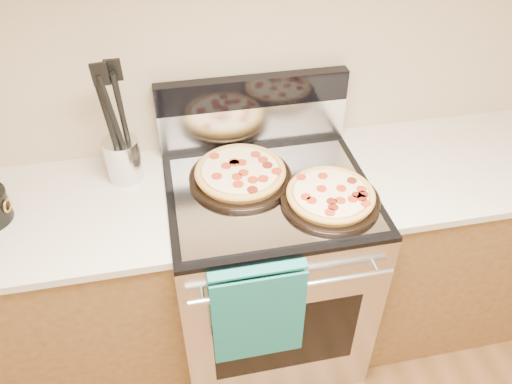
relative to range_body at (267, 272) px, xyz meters
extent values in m
plane|color=#C9B591|center=(0.00, 0.35, 0.90)|extent=(4.00, 0.00, 4.00)
cube|color=#B7B7BC|center=(0.00, 0.00, 0.00)|extent=(0.76, 0.68, 0.90)
cube|color=black|center=(0.00, -0.34, 0.00)|extent=(0.56, 0.01, 0.40)
cube|color=black|center=(0.00, 0.00, 0.46)|extent=(0.76, 0.68, 0.02)
cube|color=silver|center=(0.00, 0.31, 0.56)|extent=(0.76, 0.06, 0.18)
cube|color=black|center=(0.00, 0.31, 0.71)|extent=(0.76, 0.06, 0.12)
cylinder|color=silver|center=(0.00, -0.38, 0.35)|extent=(0.70, 0.03, 0.03)
cube|color=gray|center=(0.00, -0.03, 0.47)|extent=(0.70, 0.55, 0.01)
cube|color=brown|center=(-0.88, 0.03, -0.01)|extent=(1.00, 0.62, 0.88)
cube|color=beige|center=(-0.88, 0.03, 0.45)|extent=(1.02, 0.64, 0.03)
cube|color=brown|center=(0.88, 0.03, -0.01)|extent=(1.00, 0.62, 0.88)
cube|color=beige|center=(0.88, 0.03, 0.45)|extent=(1.02, 0.64, 0.03)
cylinder|color=silver|center=(-0.52, 0.19, 0.54)|extent=(0.14, 0.14, 0.17)
camera|label=1|loc=(-0.33, -1.39, 1.65)|focal=35.00mm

